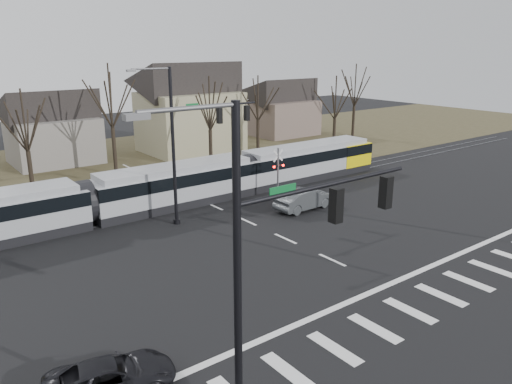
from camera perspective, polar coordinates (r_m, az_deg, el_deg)
ground at (r=27.01m, az=11.77°, el=-9.01°), size 140.00×140.00×0.00m
grass_verge at (r=52.53m, az=-15.39°, el=3.24°), size 140.00×28.00×0.01m
crosswalk at (r=24.90m, az=18.83°, el=-11.87°), size 27.00×2.60×0.01m
stop_line at (r=26.01m, az=14.79°, el=-10.25°), size 28.00×0.35×0.01m
lane_dashes at (r=38.58m, az=-6.30°, el=-0.93°), size 0.18×30.00×0.01m
rail_pair at (r=38.41m, az=-6.15°, el=-0.97°), size 90.00×1.52×0.06m
tram at (r=37.06m, az=-9.37°, el=0.91°), size 40.51×3.01×3.07m
sedan at (r=36.23m, az=5.54°, el=-0.77°), size 2.02×4.89×1.57m
suv at (r=18.73m, az=-16.24°, el=-19.63°), size 3.91×5.26×1.22m
signal_pole_near_left at (r=14.04m, az=3.24°, el=-7.72°), size 9.28×0.44×10.20m
signal_pole_far at (r=33.11m, az=-7.04°, el=6.31°), size 9.28×0.44×10.20m
rail_crossing_signal at (r=38.32m, az=2.52°, el=1.96°), size 1.08×0.36×4.00m
tree_row at (r=47.04m, az=-10.76°, el=8.25°), size 59.20×7.20×10.00m
house_b at (r=54.03m, az=-22.27°, el=7.25°), size 8.64×7.56×7.65m
house_c at (r=56.41m, az=-7.60°, el=9.94°), size 10.80×8.64×10.10m
house_d at (r=66.76m, az=2.95°, el=9.95°), size 8.64×7.56×7.65m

